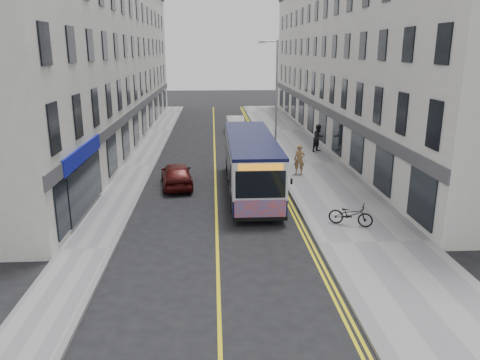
{
  "coord_description": "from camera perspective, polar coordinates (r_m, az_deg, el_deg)",
  "views": [
    {
      "loc": [
        -0.09,
        -17.91,
        7.44
      ],
      "look_at": [
        1.11,
        2.78,
        1.6
      ],
      "focal_mm": 35.0,
      "sensor_mm": 36.0,
      "label": 1
    }
  ],
  "objects": [
    {
      "name": "ground",
      "position": [
        19.39,
        -2.83,
        -6.84
      ],
      "size": [
        140.0,
        140.0,
        0.0
      ],
      "primitive_type": "plane",
      "color": "black",
      "rests_on": "ground"
    },
    {
      "name": "pavement_east",
      "position": [
        31.45,
        8.4,
        1.99
      ],
      "size": [
        4.5,
        64.0,
        0.12
      ],
      "primitive_type": "cube",
      "color": "gray",
      "rests_on": "ground"
    },
    {
      "name": "pavement_west",
      "position": [
        31.19,
        -12.29,
        1.68
      ],
      "size": [
        2.0,
        64.0,
        0.12
      ],
      "primitive_type": "cube",
      "color": "gray",
      "rests_on": "ground"
    },
    {
      "name": "kerb_east",
      "position": [
        31.08,
        4.33,
        1.96
      ],
      "size": [
        0.18,
        64.0,
        0.13
      ],
      "primitive_type": "cube",
      "color": "slate",
      "rests_on": "ground"
    },
    {
      "name": "kerb_west",
      "position": [
        31.05,
        -10.47,
        1.73
      ],
      "size": [
        0.18,
        64.0,
        0.13
      ],
      "primitive_type": "cube",
      "color": "slate",
      "rests_on": "ground"
    },
    {
      "name": "road_centre_line",
      "position": [
        30.82,
        -3.07,
        1.75
      ],
      "size": [
        0.12,
        64.0,
        0.01
      ],
      "primitive_type": "cube",
      "color": "yellow",
      "rests_on": "ground"
    },
    {
      "name": "road_dbl_yellow_inner",
      "position": [
        31.03,
        3.5,
        1.84
      ],
      "size": [
        0.1,
        64.0,
        0.01
      ],
      "primitive_type": "cube",
      "color": "yellow",
      "rests_on": "ground"
    },
    {
      "name": "road_dbl_yellow_outer",
      "position": [
        31.06,
        3.87,
        1.84
      ],
      "size": [
        0.1,
        64.0,
        0.01
      ],
      "primitive_type": "cube",
      "color": "yellow",
      "rests_on": "ground"
    },
    {
      "name": "terrace_east",
      "position": [
        40.61,
        13.66,
        13.98
      ],
      "size": [
        6.0,
        46.0,
        13.0
      ],
      "primitive_type": "cube",
      "color": "silver",
      "rests_on": "ground"
    },
    {
      "name": "terrace_west",
      "position": [
        39.93,
        -16.72,
        13.74
      ],
      "size": [
        6.0,
        46.0,
        13.0
      ],
      "primitive_type": "cube",
      "color": "silver",
      "rests_on": "ground"
    },
    {
      "name": "streetlamp",
      "position": [
        32.34,
        4.32,
        10.26
      ],
      "size": [
        1.32,
        0.18,
        8.0
      ],
      "color": "#999CA2",
      "rests_on": "ground"
    },
    {
      "name": "city_bus",
      "position": [
        24.73,
        1.3,
        2.2
      ],
      "size": [
        2.44,
        10.42,
        3.03
      ],
      "color": "black",
      "rests_on": "ground"
    },
    {
      "name": "bicycle",
      "position": [
        20.56,
        13.35,
        -4.1
      ],
      "size": [
        1.98,
        1.36,
        0.99
      ],
      "primitive_type": "imported",
      "rotation": [
        0.0,
        0.0,
        1.16
      ],
      "color": "black",
      "rests_on": "pavement_east"
    },
    {
      "name": "pedestrian_near",
      "position": [
        28.26,
        7.26,
        2.46
      ],
      "size": [
        0.73,
        0.57,
        1.79
      ],
      "primitive_type": "imported",
      "rotation": [
        0.0,
        0.0,
        -0.24
      ],
      "color": "olive",
      "rests_on": "pavement_east"
    },
    {
      "name": "pedestrian_far",
      "position": [
        34.88,
        9.55,
        5.07
      ],
      "size": [
        1.23,
        1.19,
        2.0
      ],
      "primitive_type": "imported",
      "rotation": [
        0.0,
        0.0,
        0.66
      ],
      "color": "black",
      "rests_on": "pavement_east"
    },
    {
      "name": "car_white",
      "position": [
        42.9,
        -0.56,
        6.75
      ],
      "size": [
        1.71,
        4.54,
        1.48
      ],
      "primitive_type": "imported",
      "rotation": [
        0.0,
        0.0,
        0.03
      ],
      "color": "silver",
      "rests_on": "ground"
    },
    {
      "name": "car_maroon",
      "position": [
        26.22,
        -7.73,
        0.68
      ],
      "size": [
        2.16,
        4.26,
        1.39
      ],
      "primitive_type": "imported",
      "rotation": [
        0.0,
        0.0,
        3.27
      ],
      "color": "#450C0B",
      "rests_on": "ground"
    }
  ]
}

